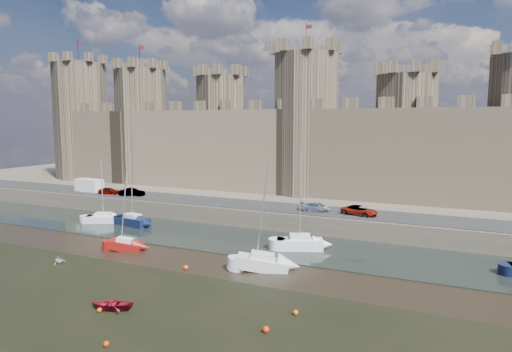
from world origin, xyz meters
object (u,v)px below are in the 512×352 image
object	(u,v)px
car_1	(132,192)
sailboat_4	(125,244)
car_0	(109,191)
van	(89,185)
sailboat_0	(103,218)
car_2	(317,207)
car_3	(359,211)
sailboat_1	(133,220)
sailboat_2	(300,243)
sailboat_5	(263,262)

from	to	relation	value
car_1	sailboat_4	size ratio (longest dim) A/B	0.44
car_0	van	size ratio (longest dim) A/B	0.71
van	sailboat_0	distance (m)	14.96
car_0	car_2	size ratio (longest dim) A/B	0.80
car_1	car_3	world-z (taller)	car_1
van	sailboat_0	bearing A→B (deg)	-34.81
sailboat_1	car_3	bearing A→B (deg)	25.06
car_2	sailboat_2	xyz separation A→B (m)	(1.12, -10.03, -2.27)
car_0	car_3	size ratio (longest dim) A/B	0.76
car_2	sailboat_1	xyz separation A→B (m)	(-24.12, -8.54, -2.33)
sailboat_0	sailboat_2	size ratio (longest dim) A/B	0.81
van	sailboat_4	world-z (taller)	sailboat_4
sailboat_2	sailboat_4	bearing A→B (deg)	-176.65
car_1	van	size ratio (longest dim) A/B	0.80
car_0	car_2	bearing A→B (deg)	-99.67
car_1	sailboat_1	distance (m)	10.89
sailboat_2	sailboat_5	size ratio (longest dim) A/B	1.01
car_2	sailboat_0	distance (m)	30.64
sailboat_0	sailboat_1	bearing A→B (deg)	-21.41
sailboat_4	sailboat_5	size ratio (longest dim) A/B	0.83
car_3	car_0	bearing A→B (deg)	106.03
car_2	sailboat_0	xyz separation A→B (m)	(-29.24, -8.84, -2.41)
car_0	car_1	size ratio (longest dim) A/B	0.89
sailboat_0	car_3	bearing A→B (deg)	-10.75
sailboat_2	sailboat_5	world-z (taller)	sailboat_2
car_1	sailboat_5	world-z (taller)	sailboat_5
sailboat_1	sailboat_4	distance (m)	12.39
car_2	van	distance (m)	40.79
car_3	sailboat_1	distance (m)	31.08
car_1	sailboat_2	xyz separation A→B (m)	(32.10, -9.62, -2.29)
car_1	car_2	distance (m)	30.98
car_0	van	bearing A→B (deg)	70.17
sailboat_2	car_3	bearing A→B (deg)	43.31
car_3	sailboat_4	world-z (taller)	sailboat_4
car_3	sailboat_5	distance (m)	19.15
car_2	van	size ratio (longest dim) A/B	0.88
car_1	sailboat_2	bearing A→B (deg)	-125.37
car_0	sailboat_4	size ratio (longest dim) A/B	0.39
car_1	sailboat_1	world-z (taller)	sailboat_1
car_0	sailboat_0	size ratio (longest dim) A/B	0.39
car_2	sailboat_1	bearing A→B (deg)	105.50
sailboat_4	sailboat_5	bearing A→B (deg)	-15.86
car_2	car_3	bearing A→B (deg)	-94.75
van	sailboat_5	world-z (taller)	sailboat_5
car_3	sailboat_5	size ratio (longest dim) A/B	0.42
car_0	sailboat_0	world-z (taller)	sailboat_0
car_2	sailboat_2	distance (m)	10.34
car_1	sailboat_2	size ratio (longest dim) A/B	0.36
car_3	sailboat_1	xyz separation A→B (m)	(-29.81, -8.46, -2.33)
car_3	sailboat_1	size ratio (longest dim) A/B	0.45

